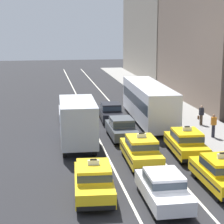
# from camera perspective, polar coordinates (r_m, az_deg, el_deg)

# --- Properties ---
(ground_plane) EXTENTS (160.00, 160.00, 0.00)m
(ground_plane) POSITION_cam_1_polar(r_m,az_deg,el_deg) (18.82, 8.62, -13.99)
(ground_plane) COLOR #232326
(lane_stripe_left_center) EXTENTS (0.14, 80.00, 0.01)m
(lane_stripe_left_center) POSITION_cam_1_polar(r_m,az_deg,el_deg) (37.13, -3.38, -0.70)
(lane_stripe_left_center) COLOR silver
(lane_stripe_left_center) RESTS_ON ground
(lane_stripe_center_right) EXTENTS (0.14, 80.00, 0.01)m
(lane_stripe_center_right) POSITION_cam_1_polar(r_m,az_deg,el_deg) (37.60, 1.47, -0.52)
(lane_stripe_center_right) COLOR silver
(lane_stripe_center_right) RESTS_ON ground
(sidewalk_curb) EXTENTS (4.00, 90.00, 0.15)m
(sidewalk_curb) POSITION_cam_1_polar(r_m,az_deg,el_deg) (34.48, 12.27, -1.84)
(sidewalk_curb) COLOR gray
(sidewalk_curb) RESTS_ON ground
(taxi_left_nearest) EXTENTS (2.13, 4.67, 1.96)m
(taxi_left_nearest) POSITION_cam_1_polar(r_m,az_deg,el_deg) (20.14, -2.57, -9.32)
(taxi_left_nearest) COLOR black
(taxi_left_nearest) RESTS_ON ground
(box_truck_left_second) EXTENTS (2.46, 7.03, 3.27)m
(box_truck_left_second) POSITION_cam_1_polar(r_m,az_deg,el_deg) (28.15, -4.84, -1.18)
(box_truck_left_second) COLOR black
(box_truck_left_second) RESTS_ON ground
(sedan_left_third) EXTENTS (1.89, 4.35, 1.58)m
(sedan_left_third) POSITION_cam_1_polar(r_m,az_deg,el_deg) (35.76, -5.92, 0.14)
(sedan_left_third) COLOR black
(sedan_left_third) RESTS_ON ground
(sedan_center_nearest) EXTENTS (1.80, 4.32, 1.58)m
(sedan_center_nearest) POSITION_cam_1_polar(r_m,az_deg,el_deg) (19.47, 7.10, -10.28)
(sedan_center_nearest) COLOR black
(sedan_center_nearest) RESTS_ON ground
(taxi_center_second) EXTENTS (1.92, 4.60, 1.96)m
(taxi_center_second) POSITION_cam_1_polar(r_m,az_deg,el_deg) (24.70, 4.04, -5.24)
(taxi_center_second) COLOR black
(taxi_center_second) RESTS_ON ground
(sedan_center_third) EXTENTS (1.76, 4.30, 1.58)m
(sedan_center_third) POSITION_cam_1_polar(r_m,az_deg,el_deg) (29.92, 1.31, -2.17)
(sedan_center_third) COLOR black
(sedan_center_third) RESTS_ON ground
(sedan_center_fourth) EXTENTS (1.93, 4.37, 1.58)m
(sedan_center_fourth) POSITION_cam_1_polar(r_m,az_deg,el_deg) (35.36, -0.19, 0.07)
(sedan_center_fourth) COLOR black
(sedan_center_fourth) RESTS_ON ground
(taxi_right_nearest) EXTENTS (1.86, 4.58, 1.96)m
(taxi_right_nearest) POSITION_cam_1_polar(r_m,az_deg,el_deg) (21.76, 14.81, -8.07)
(taxi_right_nearest) COLOR black
(taxi_right_nearest) RESTS_ON ground
(taxi_right_second) EXTENTS (2.06, 4.65, 1.96)m
(taxi_right_second) POSITION_cam_1_polar(r_m,az_deg,el_deg) (26.58, 10.21, -4.14)
(taxi_right_second) COLOR black
(taxi_right_second) RESTS_ON ground
(bus_right_third) EXTENTS (2.89, 11.28, 3.22)m
(bus_right_third) POSITION_cam_1_polar(r_m,az_deg,el_deg) (35.09, 5.05, 1.55)
(bus_right_third) COLOR black
(bus_right_third) RESTS_ON ground
(pedestrian_near_crosswalk) EXTENTS (0.36, 0.24, 1.70)m
(pedestrian_near_crosswalk) POSITION_cam_1_polar(r_m,az_deg,el_deg) (30.70, 13.87, -1.84)
(pedestrian_near_crosswalk) COLOR #23232D
(pedestrian_near_crosswalk) RESTS_ON sidewalk_curb
(pedestrian_far_corner) EXTENTS (0.47, 0.24, 1.60)m
(pedestrian_far_corner) POSITION_cam_1_polar(r_m,az_deg,el_deg) (34.30, 12.24, -0.42)
(pedestrian_far_corner) COLOR #473828
(pedestrian_far_corner) RESTS_ON sidewalk_curb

